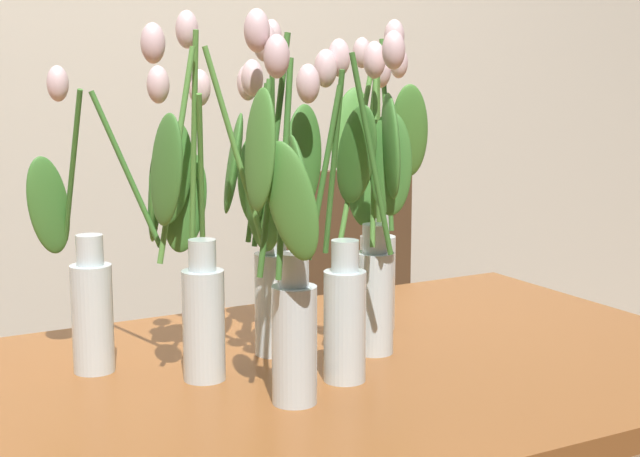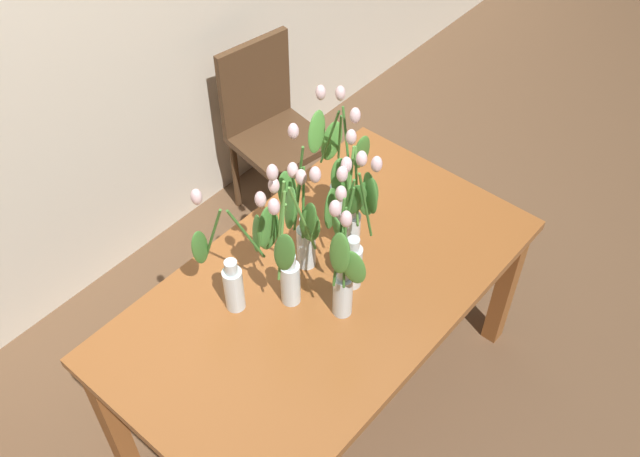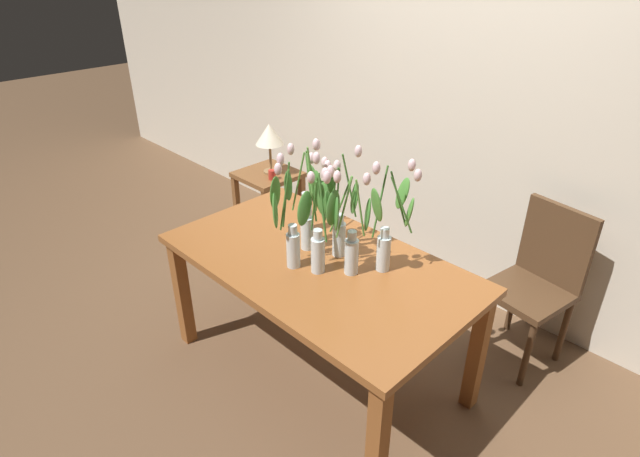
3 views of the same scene
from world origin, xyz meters
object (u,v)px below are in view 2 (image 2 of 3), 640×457
object	(u,v)px
tulip_vase_3	(351,241)
tulip_vase_6	(343,280)
dining_table	(323,301)
tulip_vase_5	(232,270)
tulip_vase_4	(287,253)
tulip_vase_2	(352,212)
tulip_vase_1	(302,226)
dining_chair	(269,123)
tulip_vase_0	(338,174)

from	to	relation	value
tulip_vase_3	tulip_vase_6	bearing A→B (deg)	-150.21
dining_table	tulip_vase_5	bearing A→B (deg)	144.74
dining_table	tulip_vase_5	world-z (taller)	tulip_vase_5
tulip_vase_6	tulip_vase_4	bearing A→B (deg)	105.88
tulip_vase_2	tulip_vase_4	size ratio (longest dim) A/B	0.93
dining_table	tulip_vase_1	xyz separation A→B (m)	(0.02, 0.12, 0.30)
dining_chair	tulip_vase_4	bearing A→B (deg)	-133.01
tulip_vase_1	dining_chair	distance (m)	1.20
tulip_vase_3	tulip_vase_6	xyz separation A→B (m)	(-0.13, -0.08, -0.02)
tulip_vase_1	tulip_vase_5	size ratio (longest dim) A/B	1.16
tulip_vase_2	tulip_vase_6	xyz separation A→B (m)	(-0.25, -0.16, -0.02)
tulip_vase_3	tulip_vase_4	world-z (taller)	tulip_vase_4
tulip_vase_1	tulip_vase_6	world-z (taller)	same
dining_table	tulip_vase_2	size ratio (longest dim) A/B	2.95
tulip_vase_0	tulip_vase_5	bearing A→B (deg)	-179.85
tulip_vase_1	tulip_vase_3	bearing A→B (deg)	-75.81
tulip_vase_1	tulip_vase_4	bearing A→B (deg)	-156.85
tulip_vase_2	tulip_vase_3	world-z (taller)	tulip_vase_3
tulip_vase_4	tulip_vase_5	distance (m)	0.19
tulip_vase_3	tulip_vase_5	size ratio (longest dim) A/B	1.11
tulip_vase_6	dining_table	bearing A→B (deg)	65.50
dining_table	tulip_vase_0	distance (m)	0.47
tulip_vase_3	tulip_vase_6	world-z (taller)	tulip_vase_6
tulip_vase_2	tulip_vase_6	size ratio (longest dim) A/B	0.94
tulip_vase_1	tulip_vase_3	distance (m)	0.19
tulip_vase_0	tulip_vase_4	distance (m)	0.43
tulip_vase_3	tulip_vase_5	distance (m)	0.41
dining_table	tulip_vase_1	bearing A→B (deg)	78.32
tulip_vase_0	tulip_vase_6	bearing A→B (deg)	-138.22
tulip_vase_0	tulip_vase_3	size ratio (longest dim) A/B	1.05
tulip_vase_0	tulip_vase_2	xyz separation A→B (m)	(-0.11, -0.16, -0.01)
tulip_vase_1	tulip_vase_3	world-z (taller)	tulip_vase_1
tulip_vase_1	dining_chair	world-z (taller)	tulip_vase_1
dining_table	tulip_vase_3	size ratio (longest dim) A/B	2.89
tulip_vase_3	dining_chair	size ratio (longest dim) A/B	0.60
dining_table	tulip_vase_2	world-z (taller)	tulip_vase_2
dining_table	dining_chair	size ratio (longest dim) A/B	1.72
tulip_vase_5	tulip_vase_2	bearing A→B (deg)	-19.77
dining_table	tulip_vase_4	world-z (taller)	tulip_vase_4
tulip_vase_0	tulip_vase_2	world-z (taller)	tulip_vase_0
tulip_vase_0	tulip_vase_1	size ratio (longest dim) A/B	1.00
tulip_vase_2	tulip_vase_4	bearing A→B (deg)	173.70
tulip_vase_0	tulip_vase_3	world-z (taller)	tulip_vase_0
tulip_vase_6	dining_chair	xyz separation A→B (m)	(0.81, 1.12, -0.41)
dining_table	tulip_vase_4	distance (m)	0.35
dining_table	dining_chair	distance (m)	1.24
tulip_vase_2	tulip_vase_3	bearing A→B (deg)	-142.46
tulip_vase_1	tulip_vase_2	xyz separation A→B (m)	(0.16, -0.09, 0.01)
tulip_vase_1	tulip_vase_6	size ratio (longest dim) A/B	1.00
tulip_vase_4	tulip_vase_6	distance (m)	0.21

